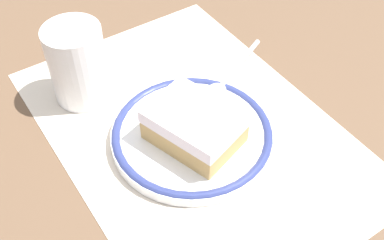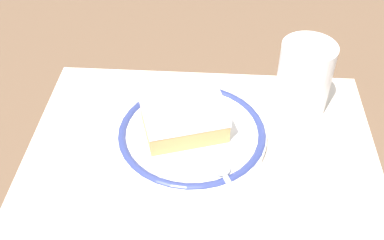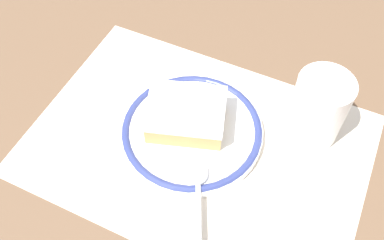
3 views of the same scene
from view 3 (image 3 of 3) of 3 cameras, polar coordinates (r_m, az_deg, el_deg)
name	(u,v)px [view 3 (image 3 of 3)]	position (r m, az deg, el deg)	size (l,w,h in m)	color
ground_plane	(198,144)	(0.57, 0.75, -3.23)	(2.40, 2.40, 0.00)	brown
placemat	(198,144)	(0.57, 0.75, -3.19)	(0.43, 0.30, 0.00)	beige
plate	(192,131)	(0.57, 0.00, -1.45)	(0.19, 0.19, 0.02)	white
cake_slice	(186,115)	(0.55, -0.80, 0.72)	(0.12, 0.10, 0.04)	tan
spoon	(198,191)	(0.52, 0.84, -9.35)	(0.07, 0.13, 0.01)	silver
cup	(316,112)	(0.57, 16.17, 0.99)	(0.07, 0.07, 0.10)	white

